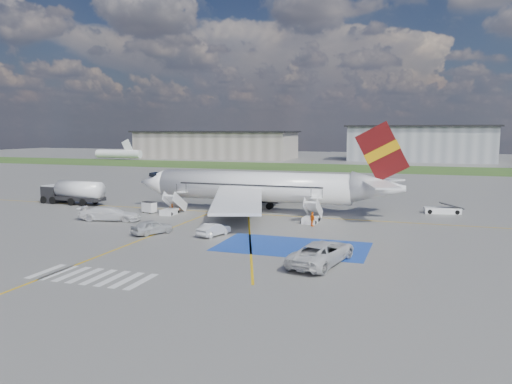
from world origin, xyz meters
TOP-DOWN VIEW (x-y plane):
  - ground at (0.00, 0.00)m, footprint 400.00×400.00m
  - grass_strip at (0.00, 95.00)m, footprint 400.00×30.00m
  - taxiway_line_main at (0.00, 12.00)m, footprint 120.00×0.20m
  - taxiway_line_cross at (-5.00, -10.00)m, footprint 0.20×60.00m
  - taxiway_line_diag at (0.00, 12.00)m, footprint 20.71×56.45m
  - staging_box at (10.00, -4.00)m, footprint 14.00×8.00m
  - crosswalk at (-1.80, -18.00)m, footprint 9.00×4.00m
  - terminal_west at (-55.00, 130.00)m, footprint 60.00×22.00m
  - terminal_centre at (20.00, 135.00)m, footprint 48.00×18.00m
  - airliner at (1.51, 14.00)m, footprint 36.81×32.95m
  - airstairs_fwd at (-9.50, 8.70)m, footprint 1.90×5.20m
  - airstairs_aft at (9.00, 8.70)m, footprint 1.90×5.20m
  - fuel_tanker at (-27.26, 11.95)m, footprint 10.28×3.58m
  - gpu_cart at (-12.65, 8.64)m, footprint 2.03×1.60m
  - belt_loader at (23.95, 20.47)m, footprint 5.06×2.55m
  - car_silver_a at (-5.35, -3.16)m, footprint 3.61×4.77m
  - car_silver_b at (1.08, -1.84)m, footprint 2.51×4.28m
  - van_white_a at (13.76, -8.91)m, footprint 4.27×7.07m
  - van_white_b at (-14.24, 2.22)m, footprint 5.95×3.24m
  - crew_fwd at (-10.28, 10.28)m, footprint 0.72×0.65m
  - crew_nose at (-10.17, 12.08)m, footprint 1.06×1.06m
  - crew_aft at (9.65, 6.36)m, footprint 0.96×0.98m

SIDE VIEW (x-z plane):
  - ground at x=0.00m, z-range 0.00..0.00m
  - grass_strip at x=0.00m, z-range 0.00..0.01m
  - taxiway_line_main at x=0.00m, z-range 0.00..0.01m
  - taxiway_line_cross at x=-5.00m, z-range 0.00..0.01m
  - taxiway_line_diag at x=0.00m, z-range 0.00..0.01m
  - staging_box at x=10.00m, z-range 0.00..0.01m
  - crosswalk at x=-1.80m, z-range 0.00..0.01m
  - belt_loader at x=23.95m, z-range -0.37..1.10m
  - airstairs_fwd at x=-9.50m, z-range -1.18..2.42m
  - airstairs_aft at x=9.00m, z-range -1.18..2.42m
  - car_silver_b at x=1.08m, z-range 0.00..1.33m
  - gpu_cart at x=-12.65m, z-range -0.07..1.42m
  - car_silver_a at x=-5.35m, z-range 0.00..1.51m
  - crew_aft at x=9.65m, z-range 0.00..1.65m
  - crew_fwd at x=-10.28m, z-range 0.00..1.66m
  - crew_nose at x=-10.17m, z-range 0.00..1.74m
  - van_white_b at x=-14.24m, z-range 0.00..2.21m
  - van_white_a at x=13.76m, z-range 0.00..2.48m
  - fuel_tanker at x=-27.26m, z-range -0.27..3.17m
  - airliner at x=1.51m, z-range -2.57..9.35m
  - terminal_west at x=-55.00m, z-range 0.00..10.00m
  - terminal_centre at x=20.00m, z-range 0.00..12.00m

